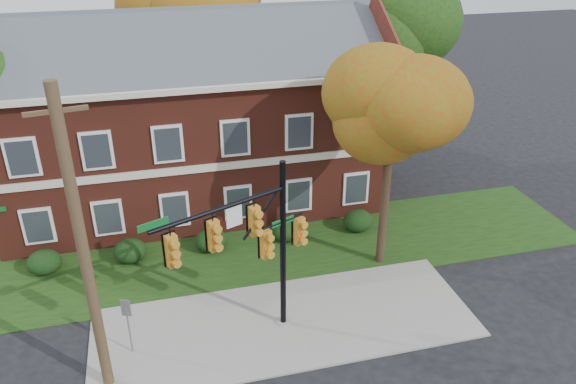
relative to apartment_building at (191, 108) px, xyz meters
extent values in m
plane|color=black|center=(2.00, -11.95, -4.99)|extent=(120.00, 120.00, 0.00)
cube|color=gray|center=(2.00, -10.95, -4.95)|extent=(14.00, 5.00, 0.08)
cube|color=#193811|center=(2.00, -5.95, -4.97)|extent=(30.00, 6.00, 0.04)
cube|color=maroon|center=(0.00, 0.05, -1.49)|extent=(18.00, 8.00, 7.00)
cube|color=beige|center=(0.00, 0.05, 2.13)|extent=(18.80, 8.80, 0.24)
cube|color=beige|center=(0.00, -3.98, -1.49)|extent=(18.00, 0.12, 0.35)
ellipsoid|color=black|center=(-7.00, -5.25, -4.46)|extent=(1.40, 1.26, 1.05)
ellipsoid|color=black|center=(-3.50, -5.25, -4.46)|extent=(1.40, 1.26, 1.05)
ellipsoid|color=black|center=(0.00, -5.25, -4.46)|extent=(1.40, 1.26, 1.05)
ellipsoid|color=black|center=(3.50, -5.25, -4.46)|extent=(1.40, 1.26, 1.05)
ellipsoid|color=black|center=(7.00, -5.25, -4.46)|extent=(1.40, 1.26, 1.05)
cylinder|color=black|center=(7.00, -7.95, -2.11)|extent=(0.36, 0.36, 5.76)
ellipsoid|color=#A1370D|center=(7.00, -7.95, 1.49)|extent=(4.25, 4.25, 3.60)
ellipsoid|color=#A1370D|center=(7.62, -8.33, 2.09)|extent=(3.50, 3.50, 3.00)
cylinder|color=black|center=(11.00, 1.05, -1.47)|extent=(0.36, 0.36, 7.04)
ellipsoid|color=#0F380F|center=(11.00, 1.05, 2.93)|extent=(5.95, 5.95, 5.04)
ellipsoid|color=#0F380F|center=(11.88, 0.52, 3.53)|extent=(4.90, 4.90, 4.20)
cylinder|color=black|center=(1.00, 8.05, -1.15)|extent=(0.36, 0.36, 7.68)
ellipsoid|color=#CC4A11|center=(1.00, 8.05, 3.65)|extent=(6.46, 6.46, 5.47)
cylinder|color=gray|center=(1.92, -10.95, -4.91)|extent=(0.53, 0.53, 0.15)
cylinder|color=black|center=(1.92, -10.95, -1.68)|extent=(0.27, 0.27, 6.60)
cylinder|color=black|center=(-0.26, -11.86, 0.67)|extent=(4.41, 1.96, 0.15)
cylinder|color=black|center=(1.92, -10.95, -0.60)|extent=(1.60, 0.73, 0.08)
cube|color=orange|center=(-1.82, -12.52, -0.18)|extent=(0.49, 0.42, 1.09)
cube|color=orange|center=(-0.52, -11.97, -0.18)|extent=(0.49, 0.42, 1.09)
cube|color=orange|center=(0.88, -11.39, -0.18)|extent=(0.49, 0.42, 1.09)
cube|color=silver|center=(0.18, -11.68, 0.25)|extent=(0.54, 0.25, 0.71)
cube|color=#0C5D22|center=(-2.26, -12.70, 0.88)|extent=(0.88, 0.40, 0.23)
cube|color=orange|center=(1.27, -11.22, -1.21)|extent=(0.49, 0.42, 1.09)
cube|color=orange|center=(2.57, -10.67, -1.21)|extent=(0.49, 0.42, 1.09)
cube|color=#0C5D22|center=(1.92, -10.95, -0.60)|extent=(0.84, 0.38, 0.22)
cylinder|color=#493722|center=(-4.26, -12.39, 0.04)|extent=(0.39, 0.39, 10.05)
cube|color=#493722|center=(-4.26, -12.39, 4.28)|extent=(1.56, 0.36, 0.11)
cylinder|color=slate|center=(-3.50, -11.10, -3.86)|extent=(0.08, 0.08, 2.26)
cube|color=slate|center=(-3.50, -11.10, -3.03)|extent=(0.32, 0.15, 0.64)
camera|label=1|loc=(-1.98, -26.80, 8.82)|focal=35.00mm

